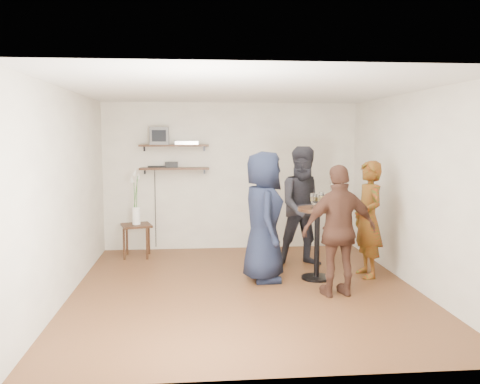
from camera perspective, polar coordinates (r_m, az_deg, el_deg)
The scene contains 18 objects.
room at distance 6.57m, azimuth 0.62°, elevation 0.06°, with size 4.58×5.08×2.68m.
shelf_upper at distance 8.88m, azimuth -7.41°, elevation 5.20°, with size 1.20×0.25×0.04m, color black.
shelf_lower at distance 8.90m, azimuth -7.37°, elevation 2.62°, with size 1.20×0.25×0.04m, color black.
crt_monitor at distance 8.89m, azimuth -9.03°, elevation 6.25°, with size 0.32×0.30×0.30m, color #59595B.
dvd_deck at distance 8.88m, azimuth -6.01°, elevation 5.52°, with size 0.40×0.24×0.06m, color silver.
radio at distance 8.90m, azimuth -7.69°, elevation 3.05°, with size 0.22×0.10×0.10m, color black.
power_strip at distance 8.97m, azimuth -9.36°, elevation 2.83°, with size 0.30×0.05×0.03m, color black.
side_table at distance 8.64m, azimuth -11.54°, elevation -4.17°, with size 0.57×0.57×0.55m.
vase_lilies at distance 8.58m, azimuth -11.61°, elevation -1.63°, with size 0.19×0.19×0.93m.
drinks_table at distance 7.23m, azimuth 8.65°, elevation -4.62°, with size 0.56×0.56×1.02m.
wine_glass_fl at distance 7.12m, azimuth 8.18°, elevation -0.67°, with size 0.07×0.07×0.21m.
wine_glass_fr at distance 7.15m, azimuth 9.16°, elevation -0.57°, with size 0.07×0.07×0.22m.
wine_glass_bl at distance 7.21m, azimuth 8.49°, elevation -0.71°, with size 0.06×0.06×0.18m.
wine_glass_br at distance 7.18m, azimuth 8.93°, elevation -0.73°, with size 0.06×0.06×0.19m.
person_plaid at distance 7.48m, azimuth 14.19°, elevation -2.97°, with size 0.61×0.40×1.67m, color #AB2C13.
person_dark at distance 7.92m, azimuth 7.35°, elevation -1.63°, with size 0.90×0.70×1.86m, color black.
person_navy at distance 7.05m, azimuth 2.66°, elevation -2.77°, with size 0.88×0.57×1.81m, color black.
person_brown at distance 6.51m, azimuth 11.11°, elevation -4.29°, with size 0.98×0.41×1.66m, color #45281D.
Camera 1 is at (-0.66, -6.50, 2.02)m, focal length 38.00 mm.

